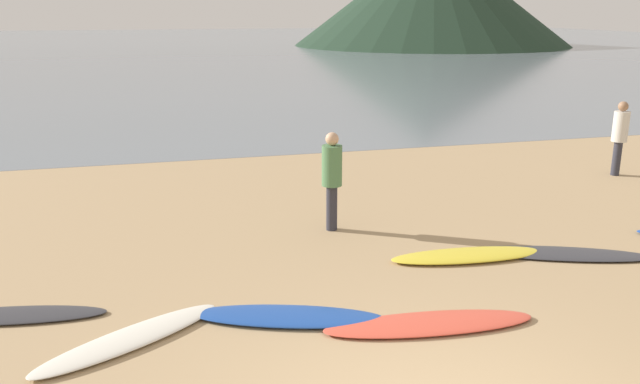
{
  "coord_description": "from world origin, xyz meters",
  "views": [
    {
      "loc": [
        -2.15,
        -4.12,
        3.51
      ],
      "look_at": [
        0.46,
        5.79,
        0.6
      ],
      "focal_mm": 36.48,
      "sensor_mm": 36.0,
      "label": 1
    }
  ],
  "objects_px": {
    "surfboard_5": "(467,255)",
    "person_1": "(620,132)",
    "person_0": "(332,173)",
    "surfboard_4": "(429,324)",
    "surfboard_2": "(130,338)",
    "surfboard_1": "(9,315)",
    "surfboard_6": "(560,254)",
    "surfboard_3": "(288,316)"
  },
  "relations": [
    {
      "from": "surfboard_5",
      "to": "person_1",
      "type": "distance_m",
      "value": 6.56
    },
    {
      "from": "person_0",
      "to": "person_1",
      "type": "height_order",
      "value": "person_0"
    },
    {
      "from": "surfboard_4",
      "to": "person_0",
      "type": "xyz_separation_m",
      "value": [
        -0.16,
        3.54,
        0.92
      ]
    },
    {
      "from": "surfboard_4",
      "to": "person_0",
      "type": "height_order",
      "value": "person_0"
    },
    {
      "from": "surfboard_2",
      "to": "surfboard_1",
      "type": "bearing_deg",
      "value": 114.2
    },
    {
      "from": "surfboard_4",
      "to": "surfboard_6",
      "type": "xyz_separation_m",
      "value": [
        2.77,
        1.56,
        -0.01
      ]
    },
    {
      "from": "person_0",
      "to": "person_1",
      "type": "relative_size",
      "value": 1.01
    },
    {
      "from": "surfboard_4",
      "to": "person_0",
      "type": "relative_size",
      "value": 1.53
    },
    {
      "from": "surfboard_6",
      "to": "person_1",
      "type": "xyz_separation_m",
      "value": [
        4.01,
        3.88,
        0.92
      ]
    },
    {
      "from": "surfboard_3",
      "to": "surfboard_5",
      "type": "xyz_separation_m",
      "value": [
        2.93,
        1.23,
        0.0
      ]
    },
    {
      "from": "surfboard_2",
      "to": "person_0",
      "type": "height_order",
      "value": "person_0"
    },
    {
      "from": "surfboard_5",
      "to": "surfboard_6",
      "type": "height_order",
      "value": "surfboard_5"
    },
    {
      "from": "surfboard_5",
      "to": "surfboard_3",
      "type": "bearing_deg",
      "value": -152.71
    },
    {
      "from": "surfboard_4",
      "to": "person_1",
      "type": "distance_m",
      "value": 8.75
    },
    {
      "from": "surfboard_4",
      "to": "surfboard_3",
      "type": "bearing_deg",
      "value": 164.89
    },
    {
      "from": "person_1",
      "to": "surfboard_5",
      "type": "bearing_deg",
      "value": -10.3
    },
    {
      "from": "surfboard_1",
      "to": "surfboard_3",
      "type": "distance_m",
      "value": 3.29
    },
    {
      "from": "person_1",
      "to": "surfboard_2",
      "type": "bearing_deg",
      "value": -18.24
    },
    {
      "from": "surfboard_5",
      "to": "person_1",
      "type": "relative_size",
      "value": 1.43
    },
    {
      "from": "person_1",
      "to": "surfboard_6",
      "type": "bearing_deg",
      "value": -0.26
    },
    {
      "from": "surfboard_6",
      "to": "person_0",
      "type": "height_order",
      "value": "person_0"
    },
    {
      "from": "person_0",
      "to": "person_1",
      "type": "xyz_separation_m",
      "value": [
        6.95,
        1.9,
        -0.01
      ]
    },
    {
      "from": "surfboard_3",
      "to": "surfboard_6",
      "type": "bearing_deg",
      "value": 31.52
    },
    {
      "from": "surfboard_4",
      "to": "surfboard_6",
      "type": "height_order",
      "value": "surfboard_4"
    },
    {
      "from": "surfboard_1",
      "to": "person_1",
      "type": "xyz_separation_m",
      "value": [
        11.48,
        3.98,
        0.92
      ]
    },
    {
      "from": "surfboard_4",
      "to": "person_1",
      "type": "bearing_deg",
      "value": 44.39
    },
    {
      "from": "surfboard_1",
      "to": "surfboard_2",
      "type": "xyz_separation_m",
      "value": [
        1.39,
        -0.95,
        0.01
      ]
    },
    {
      "from": "surfboard_1",
      "to": "surfboard_6",
      "type": "relative_size",
      "value": 0.85
    },
    {
      "from": "surfboard_6",
      "to": "person_1",
      "type": "relative_size",
      "value": 1.66
    },
    {
      "from": "surfboard_1",
      "to": "person_1",
      "type": "height_order",
      "value": "person_1"
    },
    {
      "from": "surfboard_4",
      "to": "person_1",
      "type": "xyz_separation_m",
      "value": [
        6.79,
        5.44,
        0.91
      ]
    },
    {
      "from": "surfboard_2",
      "to": "person_0",
      "type": "relative_size",
      "value": 1.4
    },
    {
      "from": "surfboard_3",
      "to": "person_0",
      "type": "bearing_deg",
      "value": 83.91
    },
    {
      "from": "surfboard_3",
      "to": "surfboard_4",
      "type": "xyz_separation_m",
      "value": [
        1.53,
        -0.58,
        -0.01
      ]
    },
    {
      "from": "surfboard_2",
      "to": "surfboard_6",
      "type": "distance_m",
      "value": 6.17
    },
    {
      "from": "surfboard_2",
      "to": "surfboard_6",
      "type": "bearing_deg",
      "value": -21.52
    },
    {
      "from": "surfboard_2",
      "to": "surfboard_5",
      "type": "bearing_deg",
      "value": -15.86
    },
    {
      "from": "surfboard_3",
      "to": "surfboard_5",
      "type": "relative_size",
      "value": 0.99
    },
    {
      "from": "surfboard_2",
      "to": "surfboard_6",
      "type": "xyz_separation_m",
      "value": [
        6.08,
        1.05,
        -0.01
      ]
    },
    {
      "from": "surfboard_2",
      "to": "surfboard_4",
      "type": "distance_m",
      "value": 3.34
    },
    {
      "from": "surfboard_4",
      "to": "person_0",
      "type": "bearing_deg",
      "value": 98.32
    },
    {
      "from": "surfboard_5",
      "to": "surfboard_6",
      "type": "relative_size",
      "value": 0.86
    }
  ]
}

